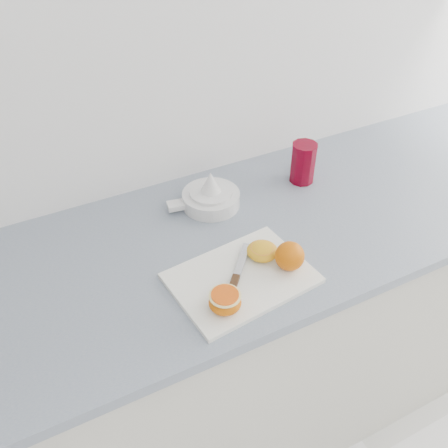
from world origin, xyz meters
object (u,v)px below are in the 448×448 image
at_px(counter, 258,329).
at_px(half_orange, 225,301).
at_px(cutting_board, 241,278).
at_px(citrus_juicer, 210,196).
at_px(red_tumbler, 303,164).

relative_size(counter, half_orange, 31.95).
xyz_separation_m(counter, cutting_board, (-0.16, -0.16, 0.45)).
bearing_deg(cutting_board, counter, 44.72).
distance_m(cutting_board, citrus_juicer, 0.30).
relative_size(half_orange, citrus_juicer, 0.35).
relative_size(counter, red_tumbler, 18.72).
distance_m(cutting_board, half_orange, 0.11).
bearing_deg(half_orange, cutting_board, 41.23).
relative_size(counter, cutting_board, 7.16).
xyz_separation_m(cutting_board, half_orange, (-0.08, -0.07, 0.03)).
height_order(counter, red_tumbler, red_tumbler).
relative_size(counter, citrus_juicer, 11.26).
height_order(citrus_juicer, red_tumbler, red_tumbler).
bearing_deg(red_tumbler, half_orange, -141.22).
xyz_separation_m(counter, red_tumbler, (0.20, 0.12, 0.50)).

